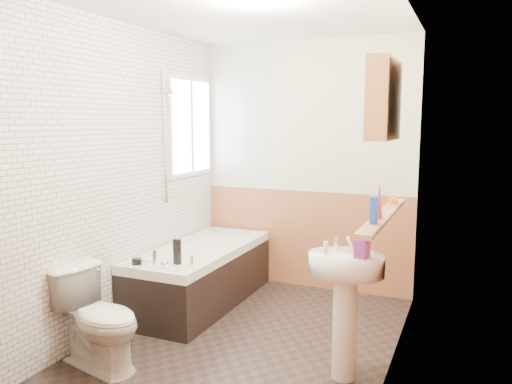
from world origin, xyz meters
TOP-DOWN VIEW (x-y plane):
  - floor at (0.00, 0.00)m, footprint 2.80×2.80m
  - ceiling at (0.00, 0.00)m, footprint 2.80×2.80m
  - wall_back at (0.00, 1.41)m, footprint 2.20×0.02m
  - wall_front at (0.00, -1.41)m, footprint 2.20×0.02m
  - wall_left at (-1.11, 0.00)m, footprint 0.02×2.80m
  - wall_right at (1.11, 0.00)m, footprint 0.02×2.80m
  - wainscot_right at (1.09, 0.00)m, footprint 0.01×2.80m
  - wainscot_front at (0.00, -1.39)m, footprint 2.20×0.01m
  - wainscot_back at (0.00, 1.39)m, footprint 2.20×0.01m
  - tile_cladding_left at (-1.09, 0.00)m, footprint 0.01×2.80m
  - tile_return_back at (-0.73, 1.39)m, footprint 0.75×0.01m
  - window at (-1.06, 0.95)m, footprint 0.03×0.79m
  - bathtub at (-0.73, 0.53)m, footprint 0.70×1.66m
  - shower_riser at (-1.04, 0.46)m, footprint 0.11×0.08m
  - toilet at (-0.76, -0.84)m, footprint 0.77×0.54m
  - sink at (0.84, -0.31)m, footprint 0.50×0.40m
  - pine_shelf at (1.04, -0.12)m, footprint 0.10×1.39m
  - medicine_cabinet at (1.01, -0.13)m, footprint 0.14×0.57m
  - foam_can at (1.04, -0.50)m, footprint 0.06×0.06m
  - green_bottle at (1.04, -0.33)m, footprint 0.06×0.06m
  - black_jar at (1.04, 0.27)m, footprint 0.09×0.09m
  - soap_bottle at (0.95, -0.36)m, footprint 0.12×0.19m
  - clear_bottle at (0.72, -0.37)m, footprint 0.03×0.03m
  - blue_gel at (-0.61, -0.06)m, footprint 0.06×0.04m
  - cream_jar at (-0.91, -0.19)m, footprint 0.09×0.09m
  - orange_bottle at (-0.50, -0.02)m, footprint 0.03×0.03m

SIDE VIEW (x-z plane):
  - floor at x=0.00m, z-range 0.00..0.00m
  - bathtub at x=-0.73m, z-range -0.06..0.63m
  - toilet at x=-0.76m, z-range 0.00..0.69m
  - wainscot_right at x=1.09m, z-range 0.00..1.00m
  - wainscot_front at x=0.00m, z-range 0.00..1.00m
  - wainscot_back at x=0.00m, z-range 0.00..1.00m
  - cream_jar at x=-0.91m, z-range 0.55..0.60m
  - orange_bottle at x=-0.50m, z-range 0.55..0.62m
  - sink at x=0.84m, z-range 0.13..1.09m
  - blue_gel at x=-0.61m, z-range 0.55..0.75m
  - soap_bottle at x=0.95m, z-range 0.85..0.93m
  - clear_bottle at x=0.72m, z-range 0.85..0.94m
  - pine_shelf at x=1.04m, z-range 1.07..1.10m
  - black_jar at x=1.04m, z-range 1.10..1.15m
  - foam_can at x=1.04m, z-range 1.10..1.27m
  - green_bottle at x=1.04m, z-range 1.10..1.34m
  - wall_back at x=0.00m, z-range 0.00..2.50m
  - wall_front at x=0.00m, z-range 0.00..2.50m
  - wall_left at x=-1.11m, z-range 0.00..2.50m
  - wall_right at x=1.11m, z-range 0.00..2.50m
  - tile_cladding_left at x=-1.09m, z-range 0.00..2.50m
  - window at x=-1.06m, z-range 1.15..2.15m
  - shower_riser at x=-1.04m, z-range 1.05..2.28m
  - tile_return_back at x=-0.73m, z-range 1.00..2.50m
  - medicine_cabinet at x=1.01m, z-range 1.58..2.10m
  - ceiling at x=0.00m, z-range 2.50..2.50m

